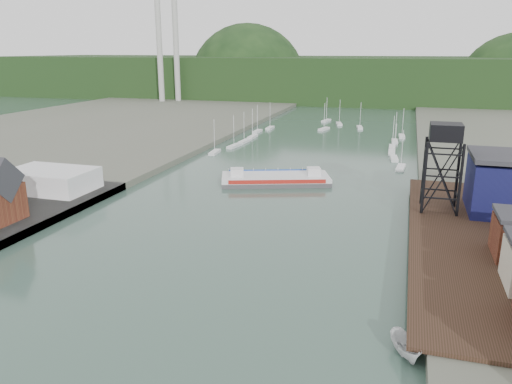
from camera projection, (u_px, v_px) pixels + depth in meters
The scene contains 9 objects.
ground at pixel (90, 371), 49.62m from camera, with size 600.00×600.00×0.00m, color #314D43.
east_pier at pixel (454, 236), 80.14m from camera, with size 14.00×70.00×2.45m.
white_shed at pixel (51, 180), 106.84m from camera, with size 18.00×12.00×4.50m, color silver.
lift_tower at pixel (445, 137), 88.86m from camera, with size 6.50×6.50×16.00m.
marina_sailboats at pixel (323, 138), 176.84m from camera, with size 57.71×92.65×0.90m.
smokestacks at pixel (168, 51), 284.80m from camera, with size 11.20×8.20×60.00m.
distant_hills at pixel (359, 82), 325.02m from camera, with size 500.00×120.00×80.00m.
chain_ferry at pixel (275, 179), 118.94m from camera, with size 27.37×18.03×3.66m.
motorboat at pixel (406, 347), 51.59m from camera, with size 2.10×5.59×2.16m, color silver.
Camera 1 is at (28.26, -36.13, 30.80)m, focal length 35.00 mm.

